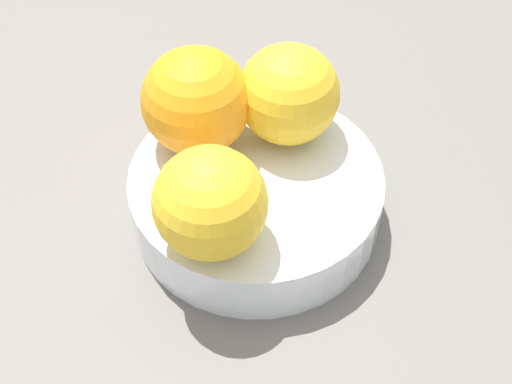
{
  "coord_description": "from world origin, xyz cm",
  "views": [
    {
      "loc": [
        26.64,
        13.67,
        37.05
      ],
      "look_at": [
        0.0,
        0.0,
        2.26
      ],
      "focal_mm": 51.26,
      "sensor_mm": 36.0,
      "label": 1
    }
  ],
  "objects": [
    {
      "name": "ground_plane",
      "position": [
        0.0,
        0.0,
        -1.0
      ],
      "size": [
        110.0,
        110.0,
        2.0
      ],
      "primitive_type": "cube",
      "color": "#66605B"
    },
    {
      "name": "fruit_bowl",
      "position": [
        0.0,
        0.0,
        1.79
      ],
      "size": [
        15.79,
        15.79,
        3.77
      ],
      "color": "silver",
      "rests_on": "ground_plane"
    },
    {
      "name": "orange_in_bowl_0",
      "position": [
        5.42,
        0.06,
        6.95
      ],
      "size": [
        6.36,
        6.36,
        6.36
      ],
      "primitive_type": "sphere",
      "color": "yellow",
      "rests_on": "fruit_bowl"
    },
    {
      "name": "orange_in_bowl_1",
      "position": [
        -1.07,
        -4.63,
        7.15
      ],
      "size": [
        6.76,
        6.76,
        6.76
      ],
      "primitive_type": "sphere",
      "color": "orange",
      "rests_on": "fruit_bowl"
    },
    {
      "name": "orange_in_bowl_2",
      "position": [
        -4.39,
        -0.24,
        6.96
      ],
      "size": [
        6.38,
        6.38,
        6.38
      ],
      "primitive_type": "sphere",
      "color": "yellow",
      "rests_on": "fruit_bowl"
    }
  ]
}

